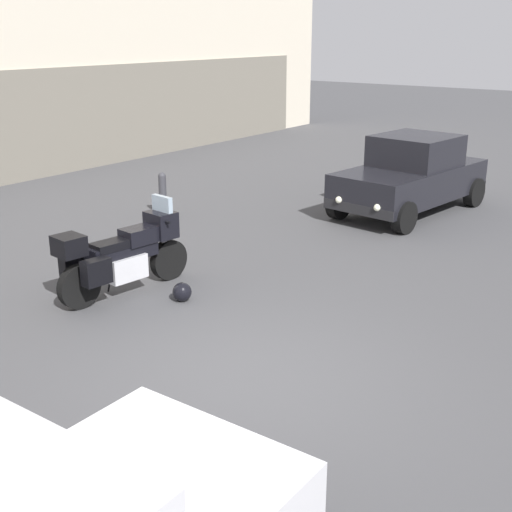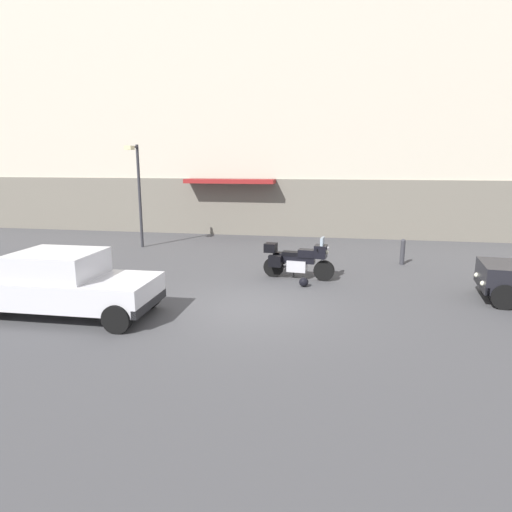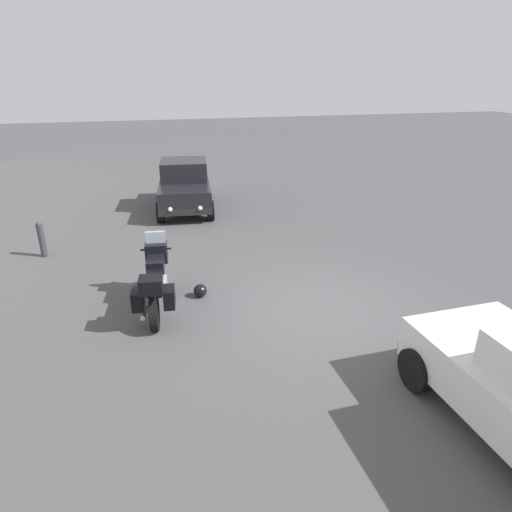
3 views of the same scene
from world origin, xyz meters
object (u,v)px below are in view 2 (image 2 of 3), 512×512
at_px(motorcycle, 297,259).
at_px(bollard_curbside, 403,251).
at_px(car_sedan_far, 61,284).
at_px(streetlamp_curbside, 137,185).
at_px(helmet, 304,282).

height_order(motorcycle, bollard_curbside, motorcycle).
relative_size(car_sedan_far, streetlamp_curbside, 1.06).
distance_m(helmet, car_sedan_far, 6.57).
distance_m(car_sedan_far, streetlamp_curbside, 8.70).
distance_m(helmet, streetlamp_curbside, 9.14).
bearing_deg(car_sedan_far, helmet, -148.45).
distance_m(streetlamp_curbside, bollard_curbside, 10.92).
bearing_deg(streetlamp_curbside, bollard_curbside, -6.81).
xyz_separation_m(helmet, bollard_curbside, (3.26, 3.52, 0.36)).
height_order(helmet, streetlamp_curbside, streetlamp_curbside).
xyz_separation_m(car_sedan_far, bollard_curbside, (8.78, 7.02, -0.29)).
bearing_deg(motorcycle, streetlamp_curbside, 158.16).
bearing_deg(car_sedan_far, motorcycle, -140.80).
xyz_separation_m(car_sedan_far, streetlamp_curbside, (-1.84, 8.29, 1.88)).
distance_m(motorcycle, car_sedan_far, 6.84).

